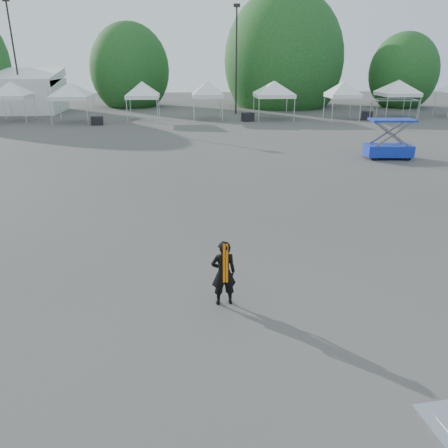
{
  "coord_description": "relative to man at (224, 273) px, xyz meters",
  "views": [
    {
      "loc": [
        -1.69,
        -11.91,
        5.33
      ],
      "look_at": [
        -0.85,
        -1.48,
        1.3
      ],
      "focal_mm": 35.0,
      "sensor_mm": 36.0,
      "label": 1
    }
  ],
  "objects": [
    {
      "name": "tent_h",
      "position": [
        18.5,
        31.5,
        2.28
      ],
      "size": [
        4.58,
        4.58,
        3.88
      ],
      "color": "silver",
      "rests_on": "ground"
    },
    {
      "name": "tree_far_e",
      "position": [
        23.0,
        40.19,
        2.84
      ],
      "size": [
        3.84,
        3.84,
        5.84
      ],
      "color": "#382314",
      "rests_on": "ground"
    },
    {
      "name": "tent_c",
      "position": [
        -10.46,
        30.34,
        2.28
      ],
      "size": [
        4.42,
        4.42,
        3.88
      ],
      "color": "silver",
      "rests_on": "ground"
    },
    {
      "name": "tree_mid_e",
      "position": [
        10.0,
        42.19,
        4.06
      ],
      "size": [
        5.12,
        5.12,
        7.79
      ],
      "color": "#382314",
      "rests_on": "ground"
    },
    {
      "name": "light_pole_west",
      "position": [
        -17.0,
        37.19,
        4.99
      ],
      "size": [
        0.6,
        0.25,
        10.3
      ],
      "color": "black",
      "rests_on": "ground"
    },
    {
      "name": "tent_f",
      "position": [
        6.92,
        30.92,
        2.28
      ],
      "size": [
        4.66,
        4.66,
        3.88
      ],
      "color": "silver",
      "rests_on": "ground"
    },
    {
      "name": "tent_b",
      "position": [
        -15.78,
        31.64,
        2.28
      ],
      "size": [
        4.09,
        4.09,
        3.88
      ],
      "color": "silver",
      "rests_on": "ground"
    },
    {
      "name": "tent_g",
      "position": [
        12.96,
        30.26,
        2.27
      ],
      "size": [
        3.77,
        3.77,
        3.88
      ],
      "color": "silver",
      "rests_on": "ground"
    },
    {
      "name": "crate_east",
      "position": [
        15.22,
        29.95,
        -0.4
      ],
      "size": [
        1.18,
        1.06,
        0.76
      ],
      "primitive_type": "cube",
      "rotation": [
        0.0,
        0.0,
        -0.38
      ],
      "color": "black",
      "rests_on": "ground"
    },
    {
      "name": "man",
      "position": [
        0.0,
        0.0,
        0.0
      ],
      "size": [
        0.61,
        0.44,
        1.56
      ],
      "rotation": [
        0.0,
        0.0,
        3.26
      ],
      "color": "black",
      "rests_on": "ground"
    },
    {
      "name": "tent_e",
      "position": [
        1.06,
        31.17,
        2.27
      ],
      "size": [
        3.76,
        3.76,
        3.88
      ],
      "color": "silver",
      "rests_on": "ground"
    },
    {
      "name": "crate_mid",
      "position": [
        4.49,
        29.92,
        -0.42
      ],
      "size": [
        1.14,
        1.04,
        0.72
      ],
      "primitive_type": "cube",
      "rotation": [
        0.0,
        0.0,
        0.43
      ],
      "color": "black",
      "rests_on": "ground"
    },
    {
      "name": "tree_mid_w",
      "position": [
        -7.0,
        43.19,
        3.15
      ],
      "size": [
        4.16,
        4.16,
        6.33
      ],
      "color": "#382314",
      "rests_on": "ground"
    },
    {
      "name": "ground",
      "position": [
        1.0,
        3.19,
        -0.78
      ],
      "size": [
        120.0,
        120.0,
        0.0
      ],
      "primitive_type": "plane",
      "color": "#474442",
      "rests_on": "ground"
    },
    {
      "name": "tent_d",
      "position": [
        -4.56,
        30.72,
        2.27
      ],
      "size": [
        3.87,
        3.87,
        3.88
      ],
      "color": "silver",
      "rests_on": "ground"
    },
    {
      "name": "light_pole_east",
      "position": [
        4.0,
        35.19,
        4.73
      ],
      "size": [
        0.6,
        0.25,
        9.8
      ],
      "color": "black",
      "rests_on": "ground"
    },
    {
      "name": "crate_west",
      "position": [
        -8.23,
        28.72,
        -0.44
      ],
      "size": [
        0.89,
        0.7,
        0.68
      ],
      "primitive_type": "cube",
      "rotation": [
        0.0,
        0.0,
        -0.03
      ],
      "color": "black",
      "rests_on": "ground"
    },
    {
      "name": "scissor_lift",
      "position": [
        10.31,
        14.49,
        0.82
      ],
      "size": [
        2.56,
        1.44,
        3.19
      ],
      "rotation": [
        0.0,
        0.0,
        -0.08
      ],
      "color": "#110EB6",
      "rests_on": "ground"
    }
  ]
}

